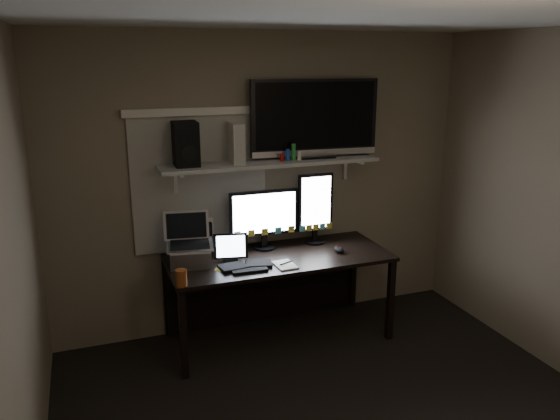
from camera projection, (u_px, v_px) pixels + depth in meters
name	position (u px, v px, depth m)	size (l,w,h in m)	color
ceiling	(378.00, 12.00, 2.66)	(3.60, 3.60, 0.00)	silver
back_wall	(264.00, 184.00, 4.63)	(3.60, 3.60, 0.00)	#6E624F
left_wall	(6.00, 301.00, 2.41)	(3.60, 3.60, 0.00)	#6E624F
window_blinds	(200.00, 183.00, 4.42)	(1.10, 0.02, 1.10)	#BCB8A8
desk	(274.00, 271.00, 4.59)	(1.80, 0.75, 0.73)	black
wall_shelf	(271.00, 163.00, 4.41)	(1.80, 0.35, 0.03)	#A7A7A2
monitor_landscape	(264.00, 219.00, 4.54)	(0.59, 0.06, 0.52)	black
monitor_portrait	(315.00, 208.00, 4.67)	(0.31, 0.06, 0.62)	black
keyboard	(246.00, 265.00, 4.20)	(0.42, 0.16, 0.03)	black
mouse	(339.00, 249.00, 4.52)	(0.08, 0.12, 0.04)	black
notepad	(285.00, 265.00, 4.22)	(0.15, 0.21, 0.01)	silver
tablet	(230.00, 248.00, 4.28)	(0.27, 0.11, 0.23)	black
file_sorter	(198.00, 237.00, 4.46)	(0.22, 0.10, 0.28)	black
laptop	(190.00, 241.00, 4.19)	(0.35, 0.29, 0.40)	silver
cup	(181.00, 278.00, 3.84)	(0.08, 0.08, 0.12)	brown
sticky_notes	(235.00, 268.00, 4.17)	(0.29, 0.21, 0.00)	yellow
tv	(314.00, 119.00, 4.47)	(1.07, 0.19, 0.64)	black
game_console	(235.00, 143.00, 4.30)	(0.08, 0.26, 0.32)	silver
speaker	(186.00, 144.00, 4.16)	(0.18, 0.23, 0.34)	black
bottles	(291.00, 153.00, 4.39)	(0.21, 0.05, 0.13)	#A50F0C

